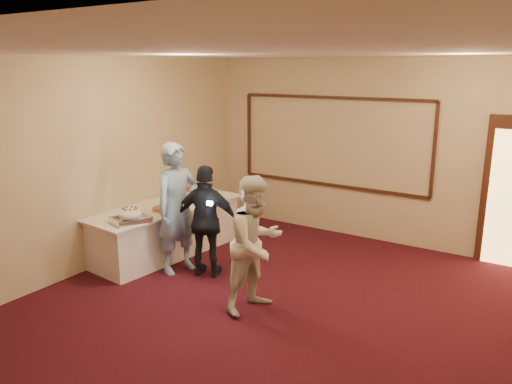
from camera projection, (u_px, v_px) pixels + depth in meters
floor at (265, 326)px, 5.66m from camera, size 7.00×7.00×0.00m
room_walls at (266, 149)px, 5.16m from camera, size 6.04×7.04×3.02m
wall_molding at (332, 142)px, 8.52m from camera, size 3.45×0.04×1.55m
buffet_table at (166, 229)px, 7.78m from camera, size 1.25×2.63×0.77m
pavlova_tray at (130, 216)px, 6.86m from camera, size 0.52×0.61×0.20m
cupcake_stand at (186, 183)px, 8.44m from camera, size 0.31×0.31×0.46m
plate_stack_a at (168, 200)px, 7.73m from camera, size 0.19×0.19×0.16m
plate_stack_b at (192, 197)px, 7.91m from camera, size 0.17×0.17×0.14m
tart at (161, 209)px, 7.40m from camera, size 0.30×0.30×0.06m
man at (178, 208)px, 6.97m from camera, size 0.59×0.76×1.86m
woman at (256, 244)px, 5.87m from camera, size 0.79×0.92×1.65m
guest at (207, 222)px, 6.85m from camera, size 1.00×0.66×1.57m
camera_flash at (210, 203)px, 6.48m from camera, size 0.07×0.05×0.05m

